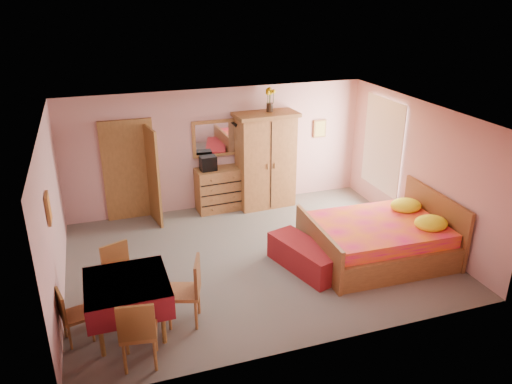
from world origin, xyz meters
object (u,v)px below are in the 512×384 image
object	(u,v)px
chest_of_drawers	(220,189)
chair_south	(139,330)
wall_mirror	(216,138)
chair_west	(76,314)
sunflower_vase	(270,100)
wardrobe	(266,160)
chair_east	(183,291)
bench	(304,256)
dining_table	(129,306)
floor_lamp	(238,165)
stereo	(208,163)
bed	(378,229)
chair_north	(123,277)

from	to	relation	value
chest_of_drawers	chair_south	distance (m)	4.85
wall_mirror	chest_of_drawers	bearing A→B (deg)	-89.84
chair_south	chair_west	size ratio (longest dim) A/B	1.23
sunflower_vase	chair_south	size ratio (longest dim) A/B	0.50
wardrobe	chair_west	bearing A→B (deg)	-141.83
sunflower_vase	chair_east	world-z (taller)	sunflower_vase
bench	chest_of_drawers	bearing A→B (deg)	104.30
chest_of_drawers	dining_table	distance (m)	4.28
floor_lamp	chair_south	world-z (taller)	floor_lamp
chest_of_drawers	chair_west	distance (m)	4.66
wall_mirror	chair_west	world-z (taller)	wall_mirror
chest_of_drawers	chair_south	bearing A→B (deg)	-119.89
wall_mirror	bench	size ratio (longest dim) A/B	0.70
wall_mirror	wardrobe	distance (m)	1.18
wardrobe	sunflower_vase	bearing A→B (deg)	29.16
stereo	bench	distance (m)	3.13
chest_of_drawers	wall_mirror	xyz separation A→B (m)	(0.00, 0.21, 1.08)
wall_mirror	bed	size ratio (longest dim) A/B	0.42
sunflower_vase	chair_south	distance (m)	5.74
floor_lamp	wall_mirror	bearing A→B (deg)	163.06
bed	bench	distance (m)	1.43
chair_west	floor_lamp	bearing A→B (deg)	123.02
wall_mirror	sunflower_vase	bearing A→B (deg)	-11.22
bench	chair_north	size ratio (longest dim) A/B	1.48
sunflower_vase	wardrobe	bearing A→B (deg)	-147.57
chair_west	dining_table	bearing A→B (deg)	72.50
floor_lamp	chair_west	distance (m)	5.03
wardrobe	bed	xyz separation A→B (m)	(1.10, -2.83, -0.49)
chair_south	dining_table	bearing A→B (deg)	103.63
sunflower_vase	chair_west	distance (m)	5.76
bed	chair_west	distance (m)	5.12
stereo	chair_west	distance (m)	4.55
sunflower_vase	chair_south	bearing A→B (deg)	-127.65
bench	wall_mirror	bearing A→B (deg)	103.36
bed	chair_west	xyz separation A→B (m)	(-5.08, -0.68, -0.15)
stereo	bench	bearing A→B (deg)	-71.32
stereo	chair_west	size ratio (longest dim) A/B	0.40
chair_north	chair_east	size ratio (longest dim) A/B	0.96
floor_lamp	chair_east	distance (m)	4.23
wall_mirror	chair_west	xyz separation A→B (m)	(-2.96, -3.81, -1.14)
chest_of_drawers	chair_north	bearing A→B (deg)	-130.69
stereo	dining_table	distance (m)	4.20
stereo	chair_east	bearing A→B (deg)	-109.09
sunflower_vase	chair_south	world-z (taller)	sunflower_vase
dining_table	chair_west	size ratio (longest dim) A/B	1.36
sunflower_vase	dining_table	distance (m)	5.32
floor_lamp	bench	xyz separation A→B (m)	(0.29, -2.95, -0.70)
stereo	dining_table	bearing A→B (deg)	-119.24
chair_south	chair_west	xyz separation A→B (m)	(-0.76, 0.73, -0.10)
chest_of_drawers	bench	world-z (taller)	chest_of_drawers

